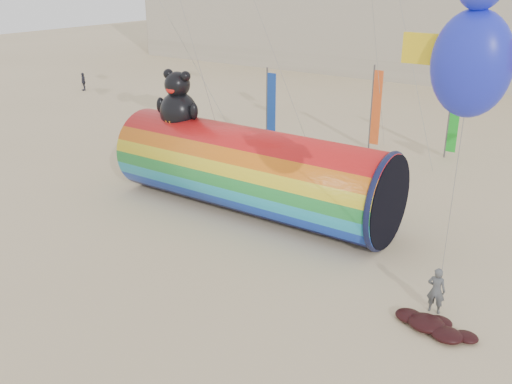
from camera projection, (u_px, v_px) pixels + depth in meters
The scene contains 5 objects.
ground at pixel (223, 259), 22.07m from camera, with size 160.00×160.00×0.00m, color #CCB58C.
windsock_assembly at pixel (251, 168), 25.76m from camera, with size 13.37×4.07×6.16m.
kite_handler at pixel (436, 290), 18.38m from camera, with size 0.59×0.38×1.60m, color #4C4F53.
fabric_bundle at pixel (433, 326), 17.64m from camera, with size 2.62×1.35×0.41m.
festival_banners at pixel (366, 111), 33.46m from camera, with size 9.67×5.58×5.20m.
Camera 1 is at (12.18, -15.40, 10.50)m, focal length 40.00 mm.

